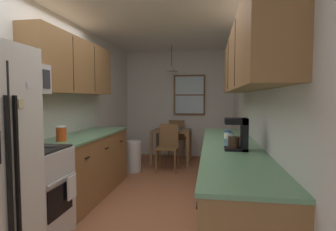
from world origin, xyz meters
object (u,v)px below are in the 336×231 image
(storage_canister, at_px, (61,134))
(table_serving_bowl, at_px, (177,128))
(mug_spare, at_px, (228,134))
(trash_bin, at_px, (133,156))
(mug_by_coffeemaker, at_px, (227,137))
(dining_table, at_px, (172,136))
(dining_chair_near, at_px, (168,145))
(dining_chair_far, at_px, (178,136))
(fruit_bowl, at_px, (235,142))
(stove_range, at_px, (31,193))
(coffee_maker, at_px, (239,133))
(microwave_over_range, at_px, (16,78))

(storage_canister, distance_m, table_serving_bowl, 3.06)
(storage_canister, relative_size, mug_spare, 1.51)
(trash_bin, bearing_deg, mug_by_coffeemaker, -46.09)
(dining_table, bearing_deg, dining_chair_near, -88.44)
(table_serving_bowl, bearing_deg, dining_table, -144.62)
(dining_chair_far, bearing_deg, fruit_bowl, -72.66)
(stove_range, xyz_separation_m, dining_chair_near, (0.95, 2.81, 0.03))
(dining_chair_far, relative_size, coffee_maker, 2.82)
(mug_spare, bearing_deg, dining_table, 114.92)
(mug_spare, xyz_separation_m, table_serving_bowl, (-0.95, 2.34, -0.20))
(microwave_over_range, xyz_separation_m, dining_chair_near, (1.06, 2.81, -1.11))
(microwave_over_range, xyz_separation_m, coffee_maker, (2.16, 0.34, -0.55))
(mug_by_coffeemaker, bearing_deg, storage_canister, -172.07)
(dining_table, relative_size, trash_bin, 1.40)
(microwave_over_range, relative_size, fruit_bowl, 2.47)
(mug_by_coffeemaker, height_order, fruit_bowl, mug_by_coffeemaker)
(coffee_maker, height_order, fruit_bowl, coffee_maker)
(table_serving_bowl, bearing_deg, mug_spare, -67.95)
(stove_range, distance_m, table_serving_bowl, 3.62)
(table_serving_bowl, bearing_deg, storage_canister, -109.92)
(stove_range, height_order, trash_bin, stove_range)
(dining_table, bearing_deg, storage_canister, -108.50)
(microwave_over_range, xyz_separation_m, storage_canister, (0.11, 0.59, -0.62))
(storage_canister, bearing_deg, mug_spare, 14.93)
(microwave_over_range, height_order, table_serving_bowl, microwave_over_range)
(fruit_bowl, bearing_deg, dining_chair_near, 116.65)
(fruit_bowl, bearing_deg, dining_table, 111.87)
(dining_chair_near, bearing_deg, dining_chair_far, 87.65)
(stove_range, bearing_deg, mug_spare, 29.49)
(coffee_maker, bearing_deg, storage_canister, 172.97)
(mug_by_coffeemaker, bearing_deg, fruit_bowl, -73.28)
(dining_chair_far, relative_size, table_serving_bowl, 4.41)
(dining_chair_far, xyz_separation_m, mug_spare, (0.99, -2.85, 0.45))
(microwave_over_range, relative_size, storage_canister, 3.23)
(dining_table, distance_m, coffee_maker, 3.28)
(coffee_maker, relative_size, mug_by_coffeemaker, 2.79)
(mug_spare, bearing_deg, mug_by_coffeemaker, -94.00)
(dining_chair_near, bearing_deg, microwave_over_range, -110.68)
(microwave_over_range, height_order, dining_table, microwave_over_range)
(stove_range, relative_size, mug_by_coffeemaker, 9.62)
(coffee_maker, bearing_deg, dining_chair_near, 113.98)
(trash_bin, height_order, storage_canister, storage_canister)
(mug_by_coffeemaker, xyz_separation_m, table_serving_bowl, (-0.93, 2.60, -0.20))
(dining_chair_near, xyz_separation_m, fruit_bowl, (1.09, -2.16, 0.44))
(stove_range, relative_size, dining_chair_far, 1.22)
(coffee_maker, distance_m, table_serving_bowl, 3.30)
(dining_chair_far, distance_m, fruit_bowl, 3.51)
(fruit_bowl, bearing_deg, mug_by_coffeemaker, 106.72)
(dining_chair_near, bearing_deg, trash_bin, -162.43)
(table_serving_bowl, bearing_deg, dining_chair_far, 94.67)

